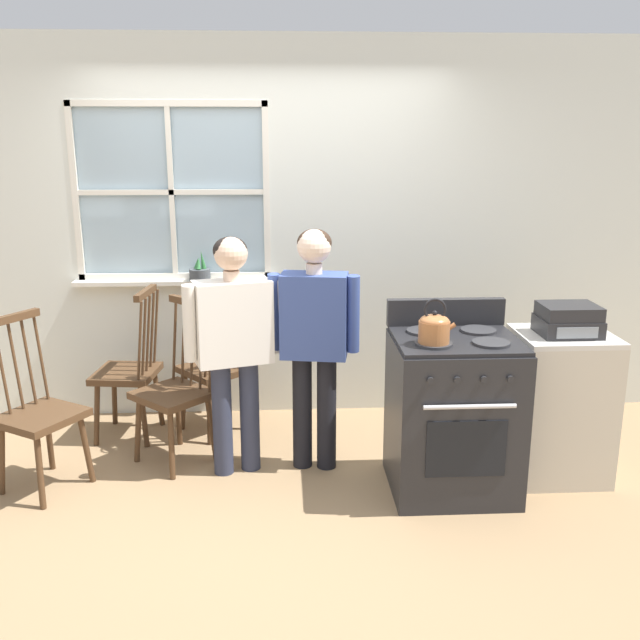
{
  "coord_description": "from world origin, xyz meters",
  "views": [
    {
      "loc": [
        0.08,
        -3.71,
        2.04
      ],
      "look_at": [
        0.3,
        0.24,
        1.0
      ],
      "focal_mm": 40.0,
      "sensor_mm": 36.0,
      "label": 1
    }
  ],
  "objects": [
    {
      "name": "ground_plane",
      "position": [
        0.0,
        0.0,
        0.0
      ],
      "size": [
        16.0,
        16.0,
        0.0
      ],
      "primitive_type": "plane",
      "color": "#937551"
    },
    {
      "name": "wall_back",
      "position": [
        0.05,
        1.4,
        1.33
      ],
      "size": [
        6.4,
        0.16,
        2.7
      ],
      "color": "silver",
      "rests_on": "ground_plane"
    },
    {
      "name": "chair_by_window",
      "position": [
        -0.59,
        0.55,
        0.46
      ],
      "size": [
        0.58,
        0.58,
        1.04
      ],
      "rotation": [
        0.0,
        0.0,
        -0.77
      ],
      "color": "#4C331E",
      "rests_on": "ground_plane"
    },
    {
      "name": "chair_near_wall",
      "position": [
        -1.34,
        0.23,
        0.46
      ],
      "size": [
        0.56,
        0.57,
        1.04
      ],
      "rotation": [
        0.0,
        0.0,
        1.01
      ],
      "color": "#4C331E",
      "rests_on": "ground_plane"
    },
    {
      "name": "chair_center_cluster",
      "position": [
        -0.96,
        0.96,
        0.46
      ],
      "size": [
        0.45,
        0.47,
        1.04
      ],
      "rotation": [
        0.0,
        0.0,
        -1.69
      ],
      "color": "#4C331E",
      "rests_on": "ground_plane"
    },
    {
      "name": "chair_near_stove",
      "position": [
        -0.37,
        1.01,
        0.46
      ],
      "size": [
        0.58,
        0.58,
        1.04
      ],
      "rotation": [
        0.0,
        0.0,
        -2.45
      ],
      "color": "#4C331E",
      "rests_on": "ground_plane"
    },
    {
      "name": "person_elderly_left",
      "position": [
        -0.21,
        0.38,
        0.89
      ],
      "size": [
        0.6,
        0.33,
        1.46
      ],
      "rotation": [
        0.0,
        0.0,
        0.3
      ],
      "color": "#2D3347",
      "rests_on": "ground_plane"
    },
    {
      "name": "person_teen_center",
      "position": [
        0.27,
        0.41,
        0.91
      ],
      "size": [
        0.56,
        0.27,
        1.5
      ],
      "rotation": [
        0.0,
        0.0,
        -0.17
      ],
      "color": "black",
      "rests_on": "ground_plane"
    },
    {
      "name": "stove",
      "position": [
        1.06,
        0.09,
        0.47
      ],
      "size": [
        0.71,
        0.68,
        1.08
      ],
      "color": "#232326",
      "rests_on": "ground_plane"
    },
    {
      "name": "kettle",
      "position": [
        0.9,
        -0.04,
        1.02
      ],
      "size": [
        0.21,
        0.17,
        0.25
      ],
      "color": "#A86638",
      "rests_on": "stove"
    },
    {
      "name": "potted_plant",
      "position": [
        -0.5,
        1.31,
        1.08
      ],
      "size": [
        0.15,
        0.15,
        0.21
      ],
      "color": "#42474C",
      "rests_on": "wall_back"
    },
    {
      "name": "handbag",
      "position": [
        -0.43,
        0.72,
        0.87
      ],
      "size": [
        0.25,
        0.25,
        0.31
      ],
      "color": "brown",
      "rests_on": "chair_by_window"
    },
    {
      "name": "side_counter",
      "position": [
        1.75,
        0.23,
        0.45
      ],
      "size": [
        0.55,
        0.5,
        0.9
      ],
      "color": "beige",
      "rests_on": "ground_plane"
    },
    {
      "name": "stereo",
      "position": [
        1.75,
        0.21,
        0.99
      ],
      "size": [
        0.34,
        0.29,
        0.18
      ],
      "color": "#232326",
      "rests_on": "side_counter"
    }
  ]
}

